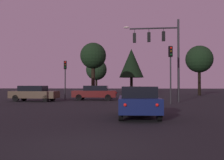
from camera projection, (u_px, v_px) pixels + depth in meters
name	position (u px, v px, depth m)	size (l,w,h in m)	color
ground_plane	(120.00, 98.00, 30.92)	(168.00, 168.00, 0.00)	black
traffic_signal_mast_arm	(162.00, 46.00, 23.85)	(5.19, 0.50, 7.69)	#232326
traffic_light_corner_left	(65.00, 72.00, 27.81)	(0.36, 0.39, 4.22)	#232326
traffic_light_corner_right	(171.00, 63.00, 21.34)	(0.35, 0.38, 4.85)	#232326
car_nearside_lane	(138.00, 101.00, 12.56)	(2.00, 4.05, 1.52)	#0F1947
car_crossing_left	(34.00, 93.00, 24.96)	(4.75, 2.13, 1.52)	#473828
car_crossing_right	(95.00, 93.00, 26.80)	(4.62, 1.77, 1.52)	#4C0F0F
tree_left_far	(131.00, 63.00, 44.50)	(4.26, 4.26, 7.90)	black
tree_center_horizon	(93.00, 56.00, 33.41)	(3.40, 3.40, 7.12)	black
tree_right_cluster	(96.00, 70.00, 45.80)	(3.74, 3.74, 6.20)	black
tree_lot_edge	(199.00, 59.00, 38.83)	(4.11, 4.11, 7.59)	black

